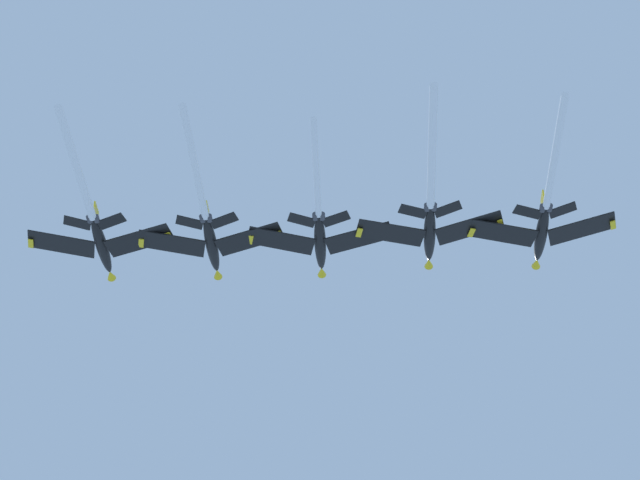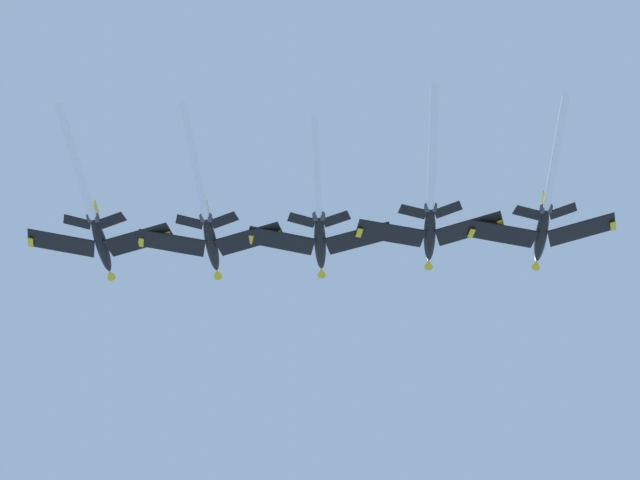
% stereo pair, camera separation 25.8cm
% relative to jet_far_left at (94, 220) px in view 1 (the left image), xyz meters
% --- Properties ---
extents(jet_far_left, '(19.64, 29.95, 17.37)m').
position_rel_jet_far_left_xyz_m(jet_far_left, '(0.00, 0.00, 0.00)').
color(jet_far_left, black).
extents(jet_inner_left, '(19.68, 30.16, 17.85)m').
position_rel_jet_far_left_xyz_m(jet_inner_left, '(-14.21, -4.41, 0.39)').
color(jet_inner_left, black).
extents(jet_centre, '(19.58, 27.72, 16.62)m').
position_rel_jet_far_left_xyz_m(jet_centre, '(-28.28, -9.39, 1.15)').
color(jet_centre, black).
extents(jet_inner_right, '(19.70, 31.01, 18.68)m').
position_rel_jet_far_left_xyz_m(jet_inner_right, '(-43.26, -9.37, -1.44)').
color(jet_inner_right, black).
extents(jet_far_right, '(19.66, 29.80, 18.41)m').
position_rel_jet_far_left_xyz_m(jet_far_right, '(-57.49, -14.36, -0.96)').
color(jet_far_right, black).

